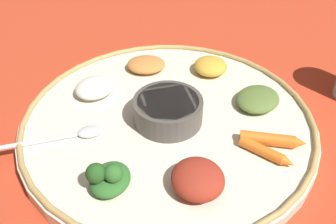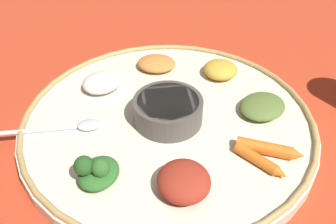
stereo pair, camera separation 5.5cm
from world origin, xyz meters
name	(u,v)px [view 1 (the left image)]	position (x,y,z in m)	size (l,w,h in m)	color
ground_plane	(168,130)	(0.00, 0.00, 0.00)	(2.40, 2.40, 0.00)	#B7381E
platter	(168,125)	(0.00, 0.00, 0.01)	(0.42, 0.42, 0.02)	beige
platter_rim	(168,119)	(0.00, 0.00, 0.02)	(0.42, 0.42, 0.01)	tan
center_bowl	(168,109)	(0.00, 0.00, 0.04)	(0.10, 0.10, 0.04)	#4C4742
spoon	(67,136)	(0.13, 0.05, 0.02)	(0.14, 0.07, 0.01)	silver
greens_pile	(108,178)	(0.05, 0.13, 0.03)	(0.05, 0.06, 0.04)	#2D6628
carrot_near_spoon	(266,152)	(-0.13, 0.06, 0.03)	(0.07, 0.05, 0.01)	orange
carrot_outer	(272,140)	(-0.14, 0.03, 0.03)	(0.09, 0.02, 0.02)	orange
mound_squash	(146,65)	(0.05, -0.13, 0.03)	(0.06, 0.05, 0.02)	#C67A38
mound_rice_white	(95,88)	(0.12, -0.05, 0.03)	(0.06, 0.06, 0.02)	silver
mound_collards	(258,99)	(-0.13, -0.05, 0.03)	(0.07, 0.06, 0.02)	#567033
mound_beet	(198,179)	(-0.05, 0.12, 0.04)	(0.07, 0.06, 0.03)	maroon
mound_lentil_yellow	(211,66)	(-0.05, -0.13, 0.03)	(0.06, 0.06, 0.02)	gold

